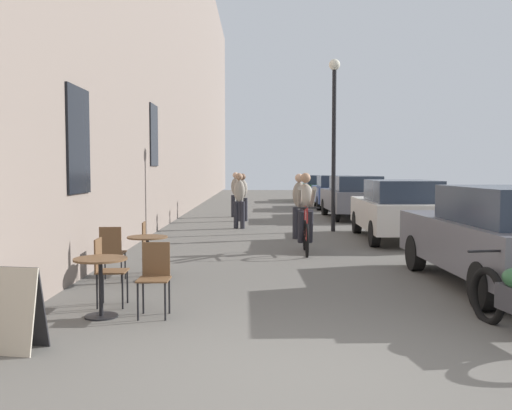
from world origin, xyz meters
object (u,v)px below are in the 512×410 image
(pedestrian_far, at_px, (242,194))
(parked_car_fifth, at_px, (317,188))
(pedestrian_mid, at_px, (239,197))
(pedestrian_furthest, at_px, (235,192))
(cyclist_on_bicycle, at_px, (305,215))
(pedestrian_near, at_px, (298,202))
(street_lamp, at_px, (333,123))
(cafe_chair_mid_toward_wall, at_px, (111,250))
(cafe_table_near, at_px, (100,274))
(cafe_table_mid, at_px, (147,249))
(parked_car_second, at_px, (397,209))
(sandwich_board_sign, at_px, (13,309))
(parked_car_fourth, at_px, (334,191))
(cafe_chair_mid_toward_street, at_px, (149,244))
(parked_car_nearest, at_px, (501,236))
(parked_car_third, at_px, (352,196))
(cafe_chair_near_toward_wall, at_px, (106,267))
(cafe_chair_near_toward_street, at_px, (154,274))

(pedestrian_far, distance_m, parked_car_fifth, 13.04)
(pedestrian_mid, relative_size, pedestrian_furthest, 1.00)
(cyclist_on_bicycle, relative_size, pedestrian_near, 1.05)
(pedestrian_mid, bearing_deg, street_lamp, -16.17)
(cafe_chair_mid_toward_wall, distance_m, parked_car_fifth, 23.72)
(cafe_table_near, xyz_separation_m, cafe_table_mid, (0.14, 2.20, 0.00))
(pedestrian_far, relative_size, parked_car_second, 0.38)
(sandwich_board_sign, height_order, parked_car_fifth, parked_car_fifth)
(cafe_table_near, bearing_deg, pedestrian_far, 83.66)
(pedestrian_far, xyz_separation_m, parked_car_fourth, (4.04, 6.38, -0.14))
(pedestrian_furthest, bearing_deg, street_lamp, -58.97)
(parked_car_fifth, bearing_deg, pedestrian_furthest, -111.54)
(cyclist_on_bicycle, relative_size, parked_car_fifth, 0.43)
(pedestrian_furthest, bearing_deg, parked_car_fifth, 68.46)
(pedestrian_furthest, distance_m, parked_car_fourth, 6.35)
(cafe_chair_mid_toward_street, distance_m, parked_car_fourth, 17.12)
(cafe_chair_mid_toward_street, distance_m, sandwich_board_sign, 4.15)
(cafe_chair_mid_toward_street, bearing_deg, pedestrian_mid, 80.08)
(sandwich_board_sign, bearing_deg, parked_car_nearest, 25.63)
(parked_car_second, relative_size, parked_car_third, 0.99)
(parked_car_nearest, bearing_deg, sandwich_board_sign, -154.37)
(cafe_chair_near_toward_wall, height_order, parked_car_nearest, parked_car_nearest)
(pedestrian_furthest, xyz_separation_m, parked_car_fourth, (4.34, 4.64, -0.16))
(pedestrian_far, bearing_deg, sandwich_board_sign, -97.83)
(pedestrian_near, relative_size, street_lamp, 0.34)
(cafe_chair_mid_toward_wall, xyz_separation_m, pedestrian_furthest, (1.51, 12.32, 0.43))
(parked_car_third, bearing_deg, cafe_table_mid, -114.39)
(sandwich_board_sign, bearing_deg, parked_car_fifth, 77.53)
(cafe_table_mid, bearing_deg, parked_car_second, 44.76)
(cafe_table_mid, distance_m, pedestrian_far, 10.59)
(street_lamp, bearing_deg, cafe_table_near, -113.37)
(pedestrian_furthest, xyz_separation_m, parked_car_fifth, (4.22, 10.70, -0.19))
(sandwich_board_sign, bearing_deg, cafe_chair_mid_toward_street, 82.00)
(cafe_table_near, height_order, cafe_chair_near_toward_street, cafe_chair_near_toward_street)
(street_lamp, bearing_deg, pedestrian_near, -122.55)
(pedestrian_furthest, distance_m, parked_car_nearest, 13.56)
(cafe_chair_mid_toward_wall, distance_m, pedestrian_far, 10.74)
(cafe_chair_near_toward_street, xyz_separation_m, parked_car_second, (4.81, 7.38, 0.27))
(cafe_table_mid, bearing_deg, pedestrian_mid, 81.37)
(parked_car_third, height_order, parked_car_fifth, parked_car_third)
(cyclist_on_bicycle, height_order, pedestrian_far, cyclist_on_bicycle)
(pedestrian_near, distance_m, parked_car_second, 2.49)
(cafe_chair_mid_toward_street, distance_m, pedestrian_mid, 7.56)
(street_lamp, bearing_deg, pedestrian_furthest, 121.03)
(parked_car_nearest, bearing_deg, cafe_chair_near_toward_wall, -169.07)
(cafe_table_mid, relative_size, parked_car_fourth, 0.17)
(cafe_table_mid, relative_size, parked_car_third, 0.16)
(cafe_chair_near_toward_street, height_order, pedestrian_mid, pedestrian_mid)
(pedestrian_near, distance_m, parked_car_third, 6.52)
(cafe_table_near, distance_m, parked_car_fifth, 25.70)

